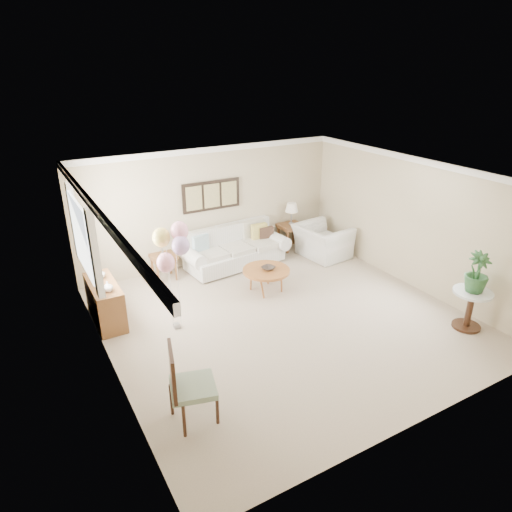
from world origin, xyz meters
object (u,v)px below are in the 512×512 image
at_px(armchair, 322,241).
at_px(accent_chair, 186,383).
at_px(sofa, 234,250).
at_px(balloon_cluster, 172,245).
at_px(coffee_table, 266,271).

bearing_deg(armchair, accent_chair, 120.13).
bearing_deg(accent_chair, sofa, 55.92).
bearing_deg(accent_chair, balloon_cluster, 72.60).
bearing_deg(coffee_table, sofa, 88.85).
xyz_separation_m(armchair, accent_chair, (-4.74, -3.45, 0.22)).
height_order(sofa, accent_chair, accent_chair).
bearing_deg(balloon_cluster, armchair, 17.46).
relative_size(armchair, accent_chair, 1.02).
bearing_deg(accent_chair, armchair, 36.02).
bearing_deg(sofa, accent_chair, -124.08).
bearing_deg(armchair, coffee_table, 106.97).
bearing_deg(accent_chair, coffee_table, 43.74).
xyz_separation_m(coffee_table, balloon_cluster, (-2.03, -0.42, 1.11)).
bearing_deg(coffee_table, accent_chair, -136.26).
bearing_deg(balloon_cluster, coffee_table, 11.69).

